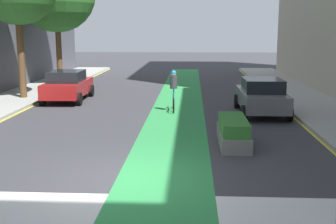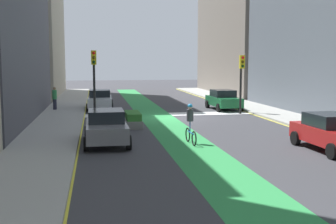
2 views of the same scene
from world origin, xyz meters
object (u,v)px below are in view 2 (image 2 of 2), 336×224
Objects in this scene: traffic_signal_near_left at (241,73)px; pedestrian_sidewalk_right_a at (55,98)px; traffic_signal_near_right at (94,71)px; cyclist_in_lane at (190,123)px; median_planter at (133,120)px; car_silver_right_near at (100,100)px; car_red_left_far at (332,132)px; car_grey_right_far at (106,127)px; car_green_left_near at (223,100)px.

traffic_signal_near_left reaches higher than pedestrian_sidewalk_right_a.
cyclist_in_lane is (-4.37, 10.17, -2.20)m from traffic_signal_near_right.
median_planter is (-5.21, 8.65, -0.63)m from pedestrian_sidewalk_right_a.
pedestrian_sidewalk_right_a is 0.64× the size of median_planter.
traffic_signal_near_right reaches higher than car_silver_right_near.
car_red_left_far reaches higher than median_planter.
car_grey_right_far is at bearing 93.08° from traffic_signal_near_right.
car_grey_right_far is (-0.52, 9.64, -2.37)m from traffic_signal_near_right.
traffic_signal_near_right reaches higher than car_red_left_far.
car_silver_right_near is 15.54m from cyclist_in_lane.
cyclist_in_lane is at bearing 66.82° from car_green_left_near.
car_silver_right_near is (10.06, -4.66, -2.18)m from traffic_signal_near_left.
cyclist_in_lane reaches higher than car_grey_right_far.
median_planter is (8.28, 4.69, -2.58)m from traffic_signal_near_left.
traffic_signal_near_left is (-10.48, -0.20, -0.19)m from traffic_signal_near_right.
pedestrian_sidewalk_right_a is (3.01, -4.16, -2.14)m from traffic_signal_near_right.
car_grey_right_far is at bearing -7.85° from cyclist_in_lane.
traffic_signal_near_left is 11.30m from car_silver_right_near.
traffic_signal_near_right reaches higher than car_green_left_near.
car_red_left_far is (-9.54, 17.62, 0.00)m from car_silver_right_near.
cyclist_in_lane is 6.11m from median_planter.
car_green_left_near is at bearing -162.51° from traffic_signal_near_right.
traffic_signal_near_left reaches higher than car_red_left_far.
traffic_signal_near_left is at bearing -135.36° from car_grey_right_far.
median_planter is at bearing 116.12° from traffic_signal_near_right.
traffic_signal_near_left reaches higher than cyclist_in_lane.
car_grey_right_far is 16.00m from car_green_left_near.
traffic_signal_near_left is 1.01× the size of car_grey_right_far.
traffic_signal_near_left is at bearing -92.31° from car_red_left_far.
cyclist_in_lane is (-3.95, 15.03, 0.17)m from car_silver_right_near.
car_green_left_near is at bearing -126.74° from car_grey_right_far.
car_red_left_far is (-9.96, 12.76, -2.37)m from traffic_signal_near_right.
car_grey_right_far is (-0.10, 14.50, 0.00)m from car_silver_right_near.
traffic_signal_near_right is 5.42m from car_silver_right_near.
median_planter is (7.89, 7.67, -0.40)m from car_green_left_near.
car_grey_right_far and car_green_left_near have the same top height.
car_silver_right_near is 1.00× the size of car_green_left_near.
cyclist_in_lane reaches higher than median_planter.
traffic_signal_near_left reaches higher than car_silver_right_near.
median_planter is (-2.20, 4.49, -2.77)m from traffic_signal_near_right.
median_planter is (-1.78, 9.35, -0.40)m from car_silver_right_near.
cyclist_in_lane is at bearing 117.25° from pedestrian_sidewalk_right_a.
traffic_signal_near_left is at bearing 97.51° from car_green_left_near.
car_silver_right_near is 1.57× the size of median_planter.
pedestrian_sidewalk_right_a is at bearing -58.92° from median_planter.
car_silver_right_near is 9.81m from car_green_left_near.
median_planter is at bearing -108.07° from car_grey_right_far.
car_silver_right_near reaches higher than median_planter.
car_silver_right_near is at bearing -24.86° from traffic_signal_near_left.
pedestrian_sidewalk_right_a reaches higher than car_silver_right_near.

